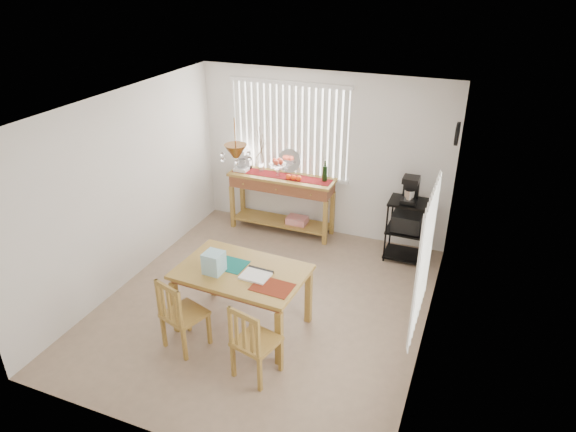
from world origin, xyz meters
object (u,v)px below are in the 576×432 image
at_px(wire_cart, 406,224).
at_px(chair_left, 182,315).
at_px(sideboard, 282,190).
at_px(dining_table, 242,277).
at_px(chair_right, 254,342).
at_px(cart_items, 411,189).

height_order(wire_cart, chair_left, wire_cart).
distance_m(sideboard, dining_table, 2.53).
bearing_deg(chair_right, dining_table, 124.23).
relative_size(wire_cart, chair_right, 1.03).
height_order(dining_table, chair_right, chair_right).
bearing_deg(chair_left, cart_items, 56.06).
xyz_separation_m(dining_table, chair_right, (0.49, -0.72, -0.26)).
bearing_deg(dining_table, chair_right, -55.77).
bearing_deg(dining_table, sideboard, 101.60).
height_order(dining_table, chair_left, chair_left).
relative_size(dining_table, chair_right, 1.68).
bearing_deg(wire_cart, cart_items, 90.00).
height_order(chair_left, chair_right, chair_left).
height_order(wire_cart, cart_items, cart_items).
distance_m(dining_table, chair_left, 0.80).
bearing_deg(chair_right, sideboard, 107.31).
xyz_separation_m(sideboard, chair_left, (0.04, -3.08, -0.27)).
xyz_separation_m(wire_cart, chair_left, (-1.98, -2.93, -0.11)).
relative_size(wire_cart, chair_left, 1.02).
relative_size(dining_table, chair_left, 1.66).
relative_size(wire_cart, dining_table, 0.61).
height_order(cart_items, chair_right, cart_items).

